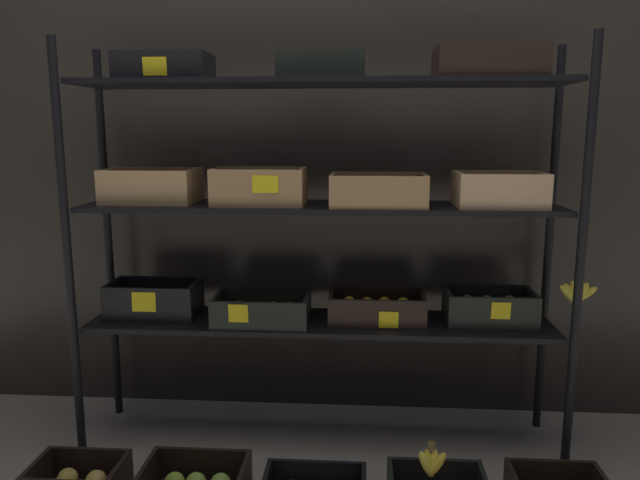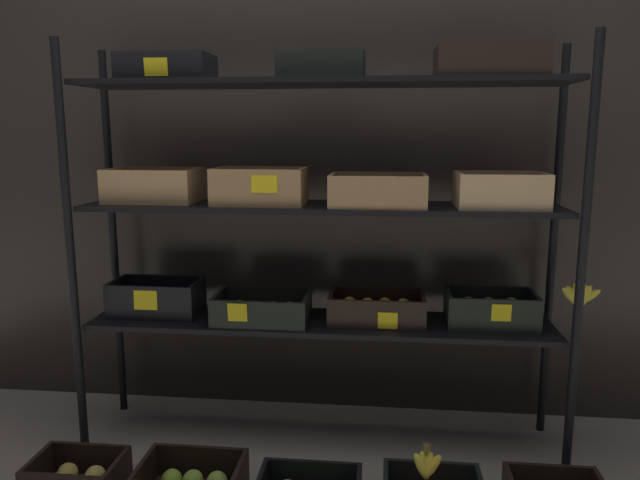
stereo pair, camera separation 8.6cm
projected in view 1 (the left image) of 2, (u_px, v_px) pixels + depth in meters
ground_plane at (320, 439)px, 2.47m from camera, size 10.00×10.00×0.00m
storefront_wall at (326, 109)px, 2.60m from camera, size 4.25×0.12×2.69m
display_rack at (321, 211)px, 2.30m from camera, size 1.98×0.39×1.58m
banana_bunch_loose at (431, 463)px, 1.96m from camera, size 0.11×0.04×0.12m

